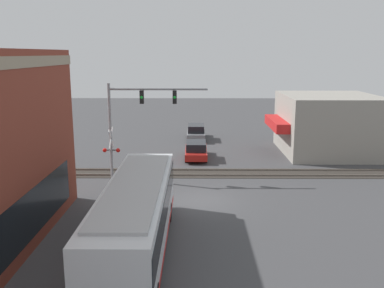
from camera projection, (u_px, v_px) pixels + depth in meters
The scene contains 9 objects.
ground_plane at pixel (200, 201), 25.64m from camera, with size 120.00×120.00×0.00m, color #424244.
shop_building at pixel (327, 124), 37.70m from camera, with size 8.73×9.09×5.13m.
city_bus at pixel (136, 216), 18.46m from camera, with size 12.02×2.59×3.26m.
traffic_signal_gantry at pixel (137, 110), 29.40m from camera, with size 0.42×6.85×6.69m.
crossing_signal at pixel (111, 150), 28.72m from camera, with size 1.41×1.18×3.81m.
rail_track_near at pixel (199, 173), 31.50m from camera, with size 2.60×60.00×0.15m.
parked_car_red at pixel (196, 151), 35.86m from camera, with size 4.58×1.82×1.46m.
parked_car_grey at pixel (196, 132), 43.88m from camera, with size 4.81×1.82×1.55m.
pedestrian_at_crossing at pixel (138, 170), 28.86m from camera, with size 0.34×0.34×1.83m.
Camera 1 is at (-24.37, 0.24, 8.67)m, focal length 40.00 mm.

